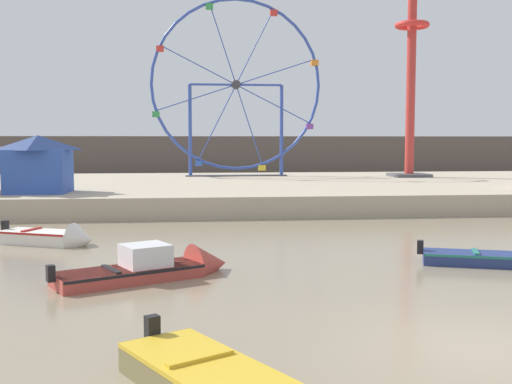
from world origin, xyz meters
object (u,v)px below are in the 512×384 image
object	(u,v)px
motorboat_white_red_stripe	(54,238)
drop_tower_red_tower	(411,78)
ferris_wheel_blue_frame	(236,87)
carnival_booth_blue_tent	(38,163)
motorboat_faded_red	(162,267)

from	to	relation	value
motorboat_white_red_stripe	drop_tower_red_tower	bearing A→B (deg)	69.04
ferris_wheel_blue_frame	carnival_booth_blue_tent	world-z (taller)	ferris_wheel_blue_frame
motorboat_white_red_stripe	drop_tower_red_tower	size ratio (longest dim) A/B	0.27
motorboat_white_red_stripe	motorboat_faded_red	size ratio (longest dim) A/B	0.75
motorboat_faded_red	drop_tower_red_tower	world-z (taller)	drop_tower_red_tower
motorboat_white_red_stripe	ferris_wheel_blue_frame	size ratio (longest dim) A/B	0.29
motorboat_faded_red	ferris_wheel_blue_frame	xyz separation A→B (m)	(4.52, 31.14, 7.85)
motorboat_white_red_stripe	ferris_wheel_blue_frame	distance (m)	27.73
drop_tower_red_tower	motorboat_faded_red	bearing A→B (deg)	-121.86
motorboat_faded_red	carnival_booth_blue_tent	bearing A→B (deg)	86.46
motorboat_white_red_stripe	drop_tower_red_tower	distance (m)	32.96
motorboat_white_red_stripe	carnival_booth_blue_tent	size ratio (longest dim) A/B	1.13
motorboat_white_red_stripe	motorboat_faded_red	bearing A→B (deg)	-30.93
motorboat_faded_red	drop_tower_red_tower	distance (m)	35.00
drop_tower_red_tower	carnival_booth_blue_tent	bearing A→B (deg)	-154.19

